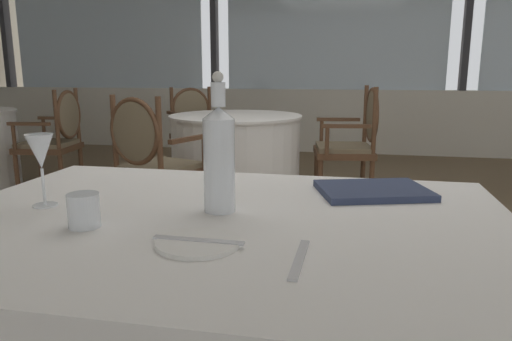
{
  "coord_description": "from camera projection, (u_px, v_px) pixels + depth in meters",
  "views": [
    {
      "loc": [
        0.28,
        -2.58,
        1.1
      ],
      "look_at": [
        0.04,
        -1.4,
        0.85
      ],
      "focal_mm": 33.29,
      "sensor_mm": 36.0,
      "label": 1
    }
  ],
  "objects": [
    {
      "name": "dining_chair_0_0",
      "position": [
        355.0,
        137.0,
        3.85
      ],
      "size": [
        0.53,
        0.59,
        0.98
      ],
      "rotation": [
        0.0,
        0.0,
        3.29
      ],
      "color": "brown",
      "rests_on": "ground_plane"
    },
    {
      "name": "wine_glass",
      "position": [
        40.0,
        154.0,
        1.24
      ],
      "size": [
        0.07,
        0.07,
        0.19
      ],
      "color": "white",
      "rests_on": "foreground_table"
    },
    {
      "name": "dining_chair_1_0",
      "position": [
        57.0,
        134.0,
        4.24
      ],
      "size": [
        0.52,
        0.58,
        0.94
      ],
      "rotation": [
        0.0,
        0.0,
        3.27
      ],
      "color": "brown",
      "rests_on": "ground_plane"
    },
    {
      "name": "window_wall_far",
      "position": [
        333.0,
        64.0,
        6.29
      ],
      "size": [
        10.38,
        0.14,
        2.96
      ],
      "color": "silver",
      "rests_on": "ground_plane"
    },
    {
      "name": "dining_chair_0_2",
      "position": [
        150.0,
        156.0,
        3.1
      ],
      "size": [
        0.63,
        0.6,
        0.95
      ],
      "rotation": [
        0.0,
        0.0,
        7.48
      ],
      "color": "brown",
      "rests_on": "ground_plane"
    },
    {
      "name": "side_plate",
      "position": [
        198.0,
        243.0,
        0.99
      ],
      "size": [
        0.18,
        0.18,
        0.01
      ],
      "primitive_type": "cylinder",
      "color": "white",
      "rests_on": "foreground_table"
    },
    {
      "name": "dinner_fork",
      "position": [
        299.0,
        259.0,
        0.91
      ],
      "size": [
        0.02,
        0.2,
        0.0
      ],
      "primitive_type": "cube",
      "rotation": [
        0.0,
        0.0,
        1.55
      ],
      "color": "silver",
      "rests_on": "foreground_table"
    },
    {
      "name": "ground_plane",
      "position": [
        297.0,
        264.0,
        2.75
      ],
      "size": [
        13.66,
        13.66,
        0.0
      ],
      "primitive_type": "plane",
      "color": "#756047"
    },
    {
      "name": "water_tumbler",
      "position": [
        84.0,
        210.0,
        1.09
      ],
      "size": [
        0.07,
        0.07,
        0.08
      ],
      "primitive_type": "cylinder",
      "color": "white",
      "rests_on": "foreground_table"
    },
    {
      "name": "dining_chair_0_1",
      "position": [
        195.0,
        126.0,
        4.74
      ],
      "size": [
        0.66,
        0.65,
        0.94
      ],
      "rotation": [
        0.0,
        0.0,
        5.39
      ],
      "color": "brown",
      "rests_on": "ground_plane"
    },
    {
      "name": "butter_knife",
      "position": [
        198.0,
        240.0,
        0.99
      ],
      "size": [
        0.2,
        0.02,
        0.0
      ],
      "primitive_type": "cube",
      "rotation": [
        0.0,
        0.0,
        -0.01
      ],
      "color": "silver",
      "rests_on": "foreground_table"
    },
    {
      "name": "water_bottle",
      "position": [
        219.0,
        156.0,
        1.2
      ],
      "size": [
        0.08,
        0.08,
        0.35
      ],
      "color": "white",
      "rests_on": "foreground_table"
    },
    {
      "name": "menu_book",
      "position": [
        373.0,
        191.0,
        1.39
      ],
      "size": [
        0.36,
        0.31,
        0.02
      ],
      "primitive_type": "cube",
      "rotation": [
        0.0,
        0.0,
        0.3
      ],
      "color": "#2D3856",
      "rests_on": "foreground_table"
    },
    {
      "name": "background_table_0",
      "position": [
        236.0,
        160.0,
        3.94
      ],
      "size": [
        1.08,
        1.08,
        0.75
      ],
      "color": "white",
      "rests_on": "ground_plane"
    }
  ]
}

